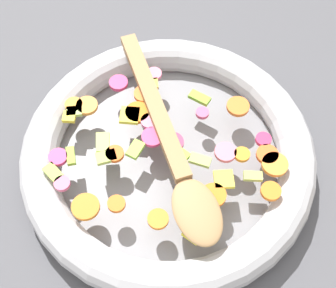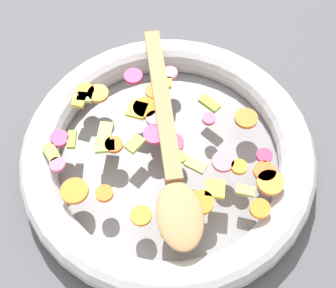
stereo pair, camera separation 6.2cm
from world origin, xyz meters
name	(u,v)px [view 2 (the right image)]	position (x,y,z in m)	size (l,w,h in m)	color
ground_plane	(168,162)	(0.00, 0.00, 0.00)	(4.00, 4.00, 0.00)	#4C4C51
skillet	(168,154)	(0.00, 0.00, 0.02)	(0.40, 0.40, 0.05)	slate
chopped_vegetables	(162,143)	(0.01, 0.00, 0.05)	(0.32, 0.27, 0.01)	orange
wooden_spoon	(170,152)	(0.00, 0.02, 0.06)	(0.12, 0.34, 0.01)	#A87F51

